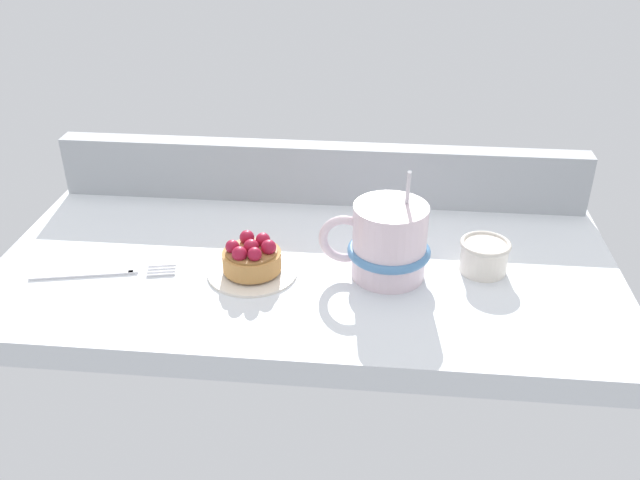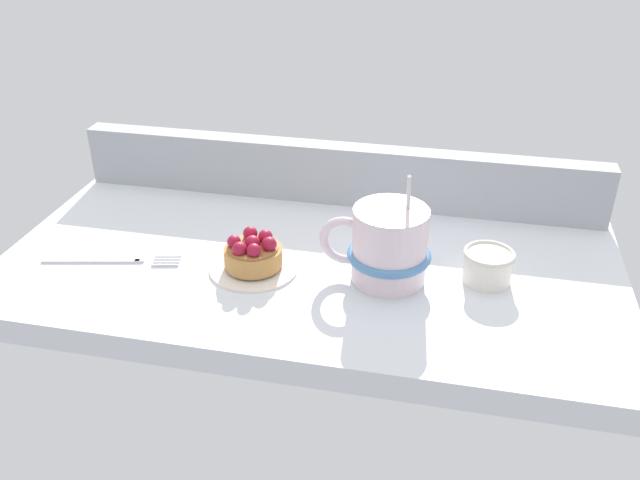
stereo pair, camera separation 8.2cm
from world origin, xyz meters
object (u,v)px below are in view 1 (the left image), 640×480
Objects in this scene: coffee_mug at (387,242)px; dessert_fork at (105,273)px; dessert_plate at (253,271)px; raspberry_tart at (252,256)px; sugar_bowl at (484,255)px.

coffee_mug reaches higher than dessert_fork.
dessert_plate and dessert_fork have the same top height.
raspberry_tart is 0.51× the size of coffee_mug.
coffee_mug is at bearing 5.79° from dessert_fork.
coffee_mug is at bearing 4.58° from raspberry_tart.
dessert_plate is 18.45cm from dessert_fork.
dessert_plate is 1.78× the size of sugar_bowl.
dessert_plate is at bearing -175.43° from coffee_mug.
dessert_fork is (-18.33, -2.21, -2.14)cm from raspberry_tart.
raspberry_tart is at bearing -172.97° from sugar_bowl.
dessert_plate is 0.63× the size of dessert_fork.
dessert_plate is 29.11cm from sugar_bowl.
raspberry_tart is 1.16× the size of sugar_bowl.
dessert_plate is 0.79× the size of coffee_mug.
dessert_plate is at bearing -172.98° from sugar_bowl.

